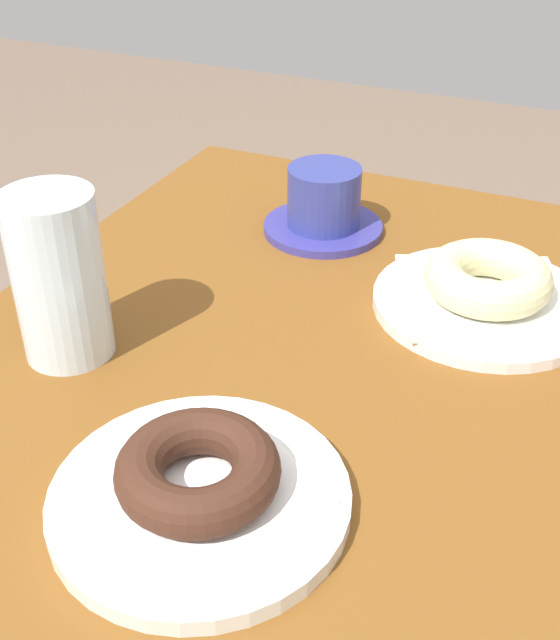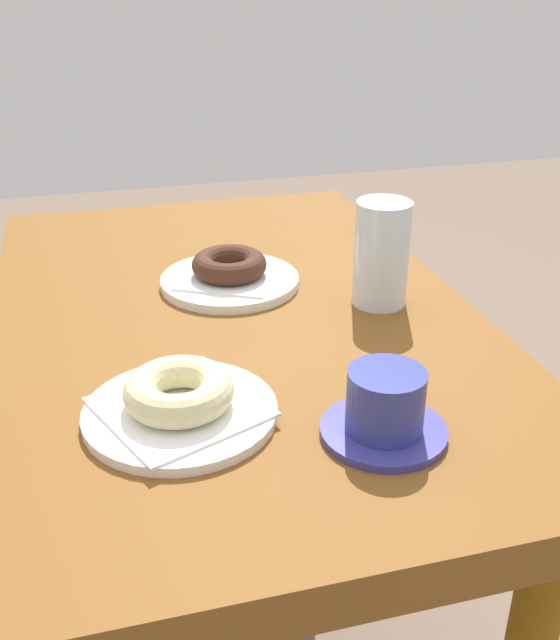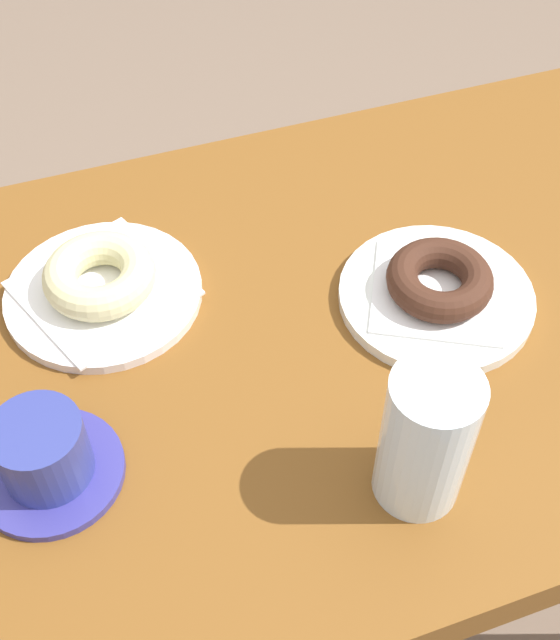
{
  "view_description": "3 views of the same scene",
  "coord_description": "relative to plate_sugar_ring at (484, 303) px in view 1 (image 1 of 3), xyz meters",
  "views": [
    {
      "loc": [
        0.39,
        0.18,
        1.08
      ],
      "look_at": [
        -0.11,
        -0.04,
        0.72
      ],
      "focal_mm": 45.04,
      "sensor_mm": 36.0,
      "label": 1
    },
    {
      "loc": [
        -0.86,
        0.17,
        1.12
      ],
      "look_at": [
        -0.13,
        -0.03,
        0.74
      ],
      "focal_mm": 41.76,
      "sensor_mm": 36.0,
      "label": 2
    },
    {
      "loc": [
        -0.24,
        -0.47,
        1.31
      ],
      "look_at": [
        -0.08,
        -0.02,
        0.74
      ],
      "focal_mm": 46.18,
      "sensor_mm": 36.0,
      "label": 3
    }
  ],
  "objects": [
    {
      "name": "table",
      "position": [
        0.23,
        -0.1,
        -0.1
      ],
      "size": [
        0.95,
        0.61,
        0.7
      ],
      "color": "brown",
      "rests_on": "ground_plane"
    },
    {
      "name": "plate_sugar_ring",
      "position": [
        0.0,
        0.0,
        0.0
      ],
      "size": [
        0.2,
        0.2,
        0.01
      ],
      "primitive_type": "cylinder",
      "color": "white",
      "rests_on": "table"
    },
    {
      "name": "napkin_sugar_ring",
      "position": [
        -0.0,
        0.0,
        0.01
      ],
      "size": [
        0.19,
        0.19,
        0.0
      ],
      "primitive_type": "cube",
      "rotation": [
        0.0,
        0.0,
        0.39
      ],
      "color": "white",
      "rests_on": "plate_sugar_ring"
    },
    {
      "name": "donut_sugar_ring",
      "position": [
        0.0,
        0.0,
        0.03
      ],
      "size": [
        0.11,
        0.11,
        0.03
      ],
      "primitive_type": "torus",
      "color": "beige",
      "rests_on": "napkin_sugar_ring"
    },
    {
      "name": "plate_chocolate_ring",
      "position": [
        0.31,
        -0.11,
        0.0
      ],
      "size": [
        0.19,
        0.19,
        0.01
      ],
      "primitive_type": "cylinder",
      "color": "white",
      "rests_on": "table"
    },
    {
      "name": "napkin_chocolate_ring",
      "position": [
        0.31,
        -0.11,
        0.01
      ],
      "size": [
        0.17,
        0.17,
        0.0
      ],
      "primitive_type": "cube",
      "rotation": [
        0.0,
        0.0,
        -0.49
      ],
      "color": "white",
      "rests_on": "plate_chocolate_ring"
    },
    {
      "name": "donut_chocolate_ring",
      "position": [
        0.31,
        -0.11,
        0.03
      ],
      "size": [
        0.1,
        0.1,
        0.03
      ],
      "primitive_type": "torus",
      "color": "#3F2217",
      "rests_on": "napkin_chocolate_ring"
    },
    {
      "name": "water_glass",
      "position": [
        0.2,
        -0.29,
        0.06
      ],
      "size": [
        0.07,
        0.07,
        0.14
      ],
      "primitive_type": "cylinder",
      "color": "silver",
      "rests_on": "table"
    },
    {
      "name": "coffee_cup",
      "position": [
        -0.08,
        -0.18,
        0.03
      ],
      "size": [
        0.12,
        0.12,
        0.07
      ],
      "color": "#37358B",
      "rests_on": "table"
    }
  ]
}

